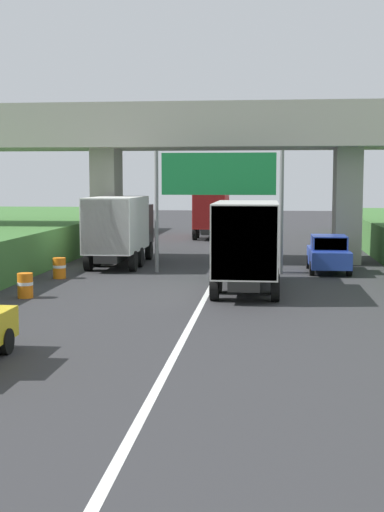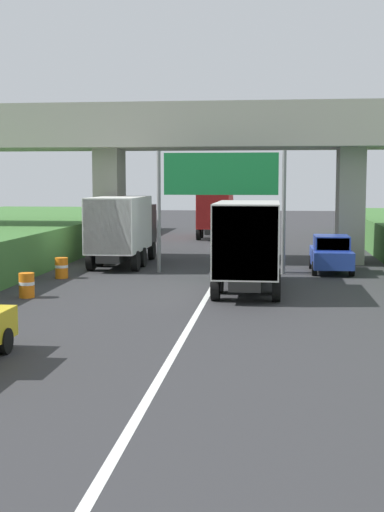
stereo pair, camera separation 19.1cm
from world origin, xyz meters
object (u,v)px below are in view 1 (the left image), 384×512
Objects in this scene: truck_black at (120,227)px; construction_barrel_5 at (91,256)px; construction_barrel_4 at (59,268)px; truck_red at (212,212)px; car_blue at (329,254)px; truck_green at (247,241)px; construction_barrel_3 at (25,285)px; overhead_highway_sign at (218,182)px.

construction_barrel_5 is (-1.56, 0.19, -1.47)m from truck_black.
truck_red is at bearing 77.88° from construction_barrel_4.
car_blue is 4.56× the size of construction_barrel_5.
truck_green is 8.43m from construction_barrel_3.
overhead_highway_sign reaches higher than truck_black.
construction_barrel_4 is at bearing 92.89° from construction_barrel_3.
construction_barrel_4 and construction_barrel_5 have the same top height.
truck_red is 20.68m from car_blue.
truck_red reaches higher than construction_barrel_4.
overhead_highway_sign is 1.43× the size of car_blue.
truck_red is 8.11× the size of construction_barrel_3.
truck_black is at bearing 71.30° from construction_barrel_4.
car_blue is 14.33m from construction_barrel_3.
construction_barrel_5 is (-8.08, 7.84, -1.47)m from truck_green.
truck_black reaches higher than construction_barrel_5.
truck_red is at bearing 95.17° from overhead_highway_sign.
truck_black is at bearing 130.41° from truck_green.
truck_black is at bearing 170.98° from car_blue.
overhead_highway_sign is 6.53× the size of construction_barrel_4.
truck_green is (3.29, -25.51, 0.00)m from truck_red.
truck_red is 18.37m from construction_barrel_5.
truck_green is (6.51, -7.65, 0.00)m from truck_black.
truck_red is 1.78× the size of car_blue.
overhead_highway_sign is at bearing 49.68° from construction_barrel_3.
construction_barrel_3 and construction_barrel_5 have the same top height.
car_blue is 4.56× the size of construction_barrel_4.
overhead_highway_sign is at bearing -84.83° from truck_red.
construction_barrel_4 is 1.00× the size of construction_barrel_5.
construction_barrel_4 is (-8.19, 2.70, -1.47)m from truck_green.
overhead_highway_sign reaches higher than truck_green.
truck_black is 5.43m from construction_barrel_4.
truck_green is at bearing -44.15° from construction_barrel_5.
construction_barrel_4 is (-6.74, -2.49, -3.69)m from overhead_highway_sign.
truck_red is 1.00× the size of truck_green.
construction_barrel_5 is at bearing 135.85° from truck_green.
truck_green is at bearing -74.38° from overhead_highway_sign.
overhead_highway_sign is at bearing -21.78° from construction_barrel_5.
construction_barrel_4 is at bearing -108.70° from truck_black.
construction_barrel_3 is (-11.54, -8.49, -0.40)m from car_blue.
truck_green reaches higher than construction_barrel_4.
truck_black is (-3.22, -17.86, 0.00)m from truck_red.
truck_black is 1.00× the size of truck_green.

